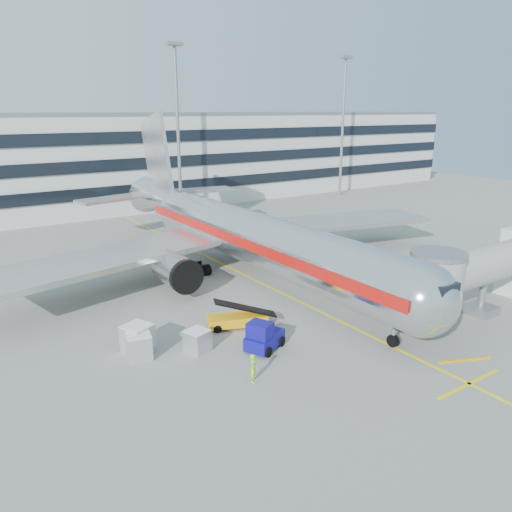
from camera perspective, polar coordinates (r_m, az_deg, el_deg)
ground at (r=42.03m, az=7.06°, el=-6.18°), size 180.00×180.00×0.00m
lead_in_line at (r=49.46m, az=-0.56°, el=-2.53°), size 0.25×70.00×0.01m
stop_bar at (r=33.92m, az=23.18°, el=-13.26°), size 6.00×0.25×0.01m
main_jet at (r=49.65m, az=-1.67°, el=2.63°), size 50.95×48.70×16.06m
jet_bridge at (r=45.12m, az=25.89°, el=-0.94°), size 17.80×4.50×7.00m
terminal at (r=91.08m, az=-17.81°, el=10.42°), size 150.00×24.25×15.60m
light_mast_centre at (r=78.66m, az=-8.97°, el=15.34°), size 2.40×1.20×25.45m
light_mast_east at (r=98.22m, az=9.92°, el=15.47°), size 2.40×1.20×25.45m
belt_loader at (r=38.49m, az=-2.14°, el=-7.20°), size 4.82×3.22×2.28m
baggage_tug at (r=34.82m, az=0.82°, el=-9.27°), size 3.37×2.82×2.20m
cargo_container_left at (r=35.73m, az=-13.37°, el=-9.08°), size 2.31×2.31×1.87m
cargo_container_right at (r=34.98m, az=-6.71°, el=-9.60°), size 1.82×1.82×1.54m
cargo_container_front at (r=34.75m, az=-13.24°, el=-9.98°), size 1.93×1.93×1.70m
ramp_worker at (r=31.14m, az=-0.30°, el=-12.68°), size 0.77×0.78×1.81m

